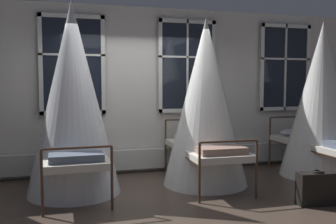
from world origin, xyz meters
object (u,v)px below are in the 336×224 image
(suitcase_dark, at_px, (318,188))
(cot_second, at_px, (73,100))
(cot_fourth, at_px, (321,101))
(cot_third, at_px, (205,104))

(suitcase_dark, bearing_deg, cot_second, 161.68)
(cot_second, distance_m, cot_fourth, 4.24)
(cot_third, height_order, cot_fourth, cot_fourth)
(cot_second, xyz_separation_m, cot_third, (2.08, -0.03, -0.08))
(cot_fourth, relative_size, suitcase_dark, 4.69)
(cot_third, bearing_deg, cot_second, 89.85)
(cot_third, xyz_separation_m, suitcase_dark, (1.09, -1.41, -1.09))
(cot_third, distance_m, suitcase_dark, 2.09)
(cot_second, xyz_separation_m, cot_fourth, (4.24, -0.06, -0.07))
(cot_fourth, height_order, suitcase_dark, cot_fourth)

